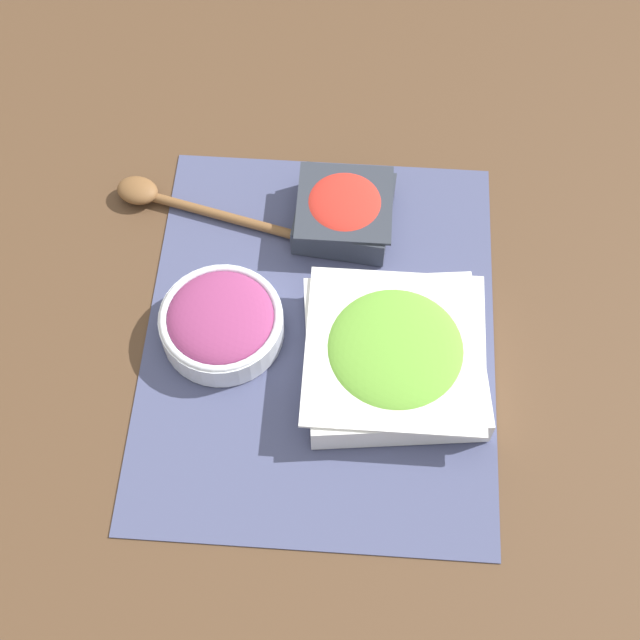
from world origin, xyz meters
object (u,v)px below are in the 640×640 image
tomato_bowl (344,210)px  onion_bowl (221,321)px  wooden_spoon (174,201)px  lettuce_bowl (394,355)px

tomato_bowl → onion_bowl: bearing=-38.7°
onion_bowl → wooden_spoon: (-0.17, -0.08, -0.02)m
onion_bowl → tomato_bowl: (-0.16, 0.13, 0.00)m
onion_bowl → wooden_spoon: bearing=-154.8°
onion_bowl → wooden_spoon: onion_bowl is taller
lettuce_bowl → wooden_spoon: size_ratio=0.84×
lettuce_bowl → wooden_spoon: 0.35m
lettuce_bowl → tomato_bowl: 0.20m
onion_bowl → wooden_spoon: 0.19m
onion_bowl → lettuce_bowl: lettuce_bowl is taller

